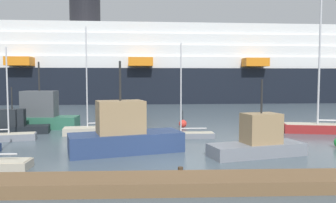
{
  "coord_description": "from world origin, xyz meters",
  "views": [
    {
      "loc": [
        -1.21,
        -17.85,
        4.65
      ],
      "look_at": [
        0.0,
        10.04,
        2.75
      ],
      "focal_mm": 35.66,
      "sensor_mm": 36.0,
      "label": 1
    }
  ],
  "objects_px": {
    "sailboat_4": "(324,126)",
    "fishing_boat_3": "(258,141)",
    "fishing_boat_2": "(124,134)",
    "channel_buoy_0": "(183,124)",
    "sailboat_5": "(92,129)",
    "fishing_boat_1": "(15,125)",
    "sailboat_0": "(4,136)",
    "cruise_ship": "(191,68)",
    "fishing_boat_0": "(37,115)",
    "sailboat_3": "(185,133)"
  },
  "relations": [
    {
      "from": "sailboat_4",
      "to": "fishing_boat_3",
      "type": "relative_size",
      "value": 1.9
    },
    {
      "from": "fishing_boat_2",
      "to": "channel_buoy_0",
      "type": "relative_size",
      "value": 4.59
    },
    {
      "from": "sailboat_5",
      "to": "fishing_boat_1",
      "type": "xyz_separation_m",
      "value": [
        -6.58,
        0.55,
        0.3
      ]
    },
    {
      "from": "sailboat_0",
      "to": "cruise_ship",
      "type": "xyz_separation_m",
      "value": [
        19.0,
        44.14,
        6.46
      ]
    },
    {
      "from": "fishing_boat_0",
      "to": "channel_buoy_0",
      "type": "distance_m",
      "value": 13.69
    },
    {
      "from": "sailboat_3",
      "to": "fishing_boat_2",
      "type": "distance_m",
      "value": 6.65
    },
    {
      "from": "sailboat_0",
      "to": "fishing_boat_1",
      "type": "height_order",
      "value": "sailboat_0"
    },
    {
      "from": "sailboat_4",
      "to": "cruise_ship",
      "type": "relative_size",
      "value": 0.1
    },
    {
      "from": "cruise_ship",
      "to": "fishing_boat_2",
      "type": "bearing_deg",
      "value": -103.26
    },
    {
      "from": "fishing_boat_0",
      "to": "channel_buoy_0",
      "type": "bearing_deg",
      "value": 0.59
    },
    {
      "from": "sailboat_3",
      "to": "cruise_ship",
      "type": "relative_size",
      "value": 0.06
    },
    {
      "from": "sailboat_5",
      "to": "fishing_boat_2",
      "type": "distance_m",
      "value": 7.74
    },
    {
      "from": "fishing_boat_1",
      "to": "channel_buoy_0",
      "type": "height_order",
      "value": "fishing_boat_1"
    },
    {
      "from": "sailboat_0",
      "to": "fishing_boat_3",
      "type": "relative_size",
      "value": 1.14
    },
    {
      "from": "sailboat_3",
      "to": "sailboat_4",
      "type": "xyz_separation_m",
      "value": [
        12.18,
        1.93,
        0.21
      ]
    },
    {
      "from": "fishing_boat_2",
      "to": "cruise_ship",
      "type": "xyz_separation_m",
      "value": [
        9.59,
        48.45,
        5.65
      ]
    },
    {
      "from": "fishing_boat_1",
      "to": "channel_buoy_0",
      "type": "xyz_separation_m",
      "value": [
        14.53,
        3.05,
        -0.35
      ]
    },
    {
      "from": "fishing_boat_2",
      "to": "cruise_ship",
      "type": "height_order",
      "value": "cruise_ship"
    },
    {
      "from": "sailboat_3",
      "to": "fishing_boat_2",
      "type": "relative_size",
      "value": 0.99
    },
    {
      "from": "sailboat_4",
      "to": "sailboat_5",
      "type": "height_order",
      "value": "sailboat_4"
    },
    {
      "from": "sailboat_3",
      "to": "channel_buoy_0",
      "type": "xyz_separation_m",
      "value": [
        0.29,
        5.59,
        0.02
      ]
    },
    {
      "from": "sailboat_5",
      "to": "fishing_boat_3",
      "type": "height_order",
      "value": "sailboat_5"
    },
    {
      "from": "sailboat_4",
      "to": "cruise_ship",
      "type": "distance_m",
      "value": 42.6
    },
    {
      "from": "fishing_boat_0",
      "to": "cruise_ship",
      "type": "distance_m",
      "value": 42.6
    },
    {
      "from": "sailboat_3",
      "to": "fishing_boat_0",
      "type": "xyz_separation_m",
      "value": [
        -13.37,
        5.57,
        0.9
      ]
    },
    {
      "from": "sailboat_3",
      "to": "fishing_boat_1",
      "type": "relative_size",
      "value": 1.34
    },
    {
      "from": "sailboat_0",
      "to": "sailboat_3",
      "type": "xyz_separation_m",
      "value": [
        13.77,
        0.65,
        -0.01
      ]
    },
    {
      "from": "sailboat_4",
      "to": "fishing_boat_3",
      "type": "bearing_deg",
      "value": 55.09
    },
    {
      "from": "sailboat_4",
      "to": "channel_buoy_0",
      "type": "height_order",
      "value": "sailboat_4"
    },
    {
      "from": "fishing_boat_3",
      "to": "channel_buoy_0",
      "type": "xyz_separation_m",
      "value": [
        -3.55,
        11.85,
        -0.52
      ]
    },
    {
      "from": "channel_buoy_0",
      "to": "sailboat_4",
      "type": "bearing_deg",
      "value": -17.14
    },
    {
      "from": "fishing_boat_0",
      "to": "sailboat_0",
      "type": "bearing_deg",
      "value": -93.21
    },
    {
      "from": "sailboat_3",
      "to": "fishing_boat_3",
      "type": "relative_size",
      "value": 1.2
    },
    {
      "from": "fishing_boat_2",
      "to": "sailboat_4",
      "type": "bearing_deg",
      "value": -174.55
    },
    {
      "from": "sailboat_4",
      "to": "sailboat_5",
      "type": "bearing_deg",
      "value": 10.42
    },
    {
      "from": "sailboat_3",
      "to": "sailboat_4",
      "type": "relative_size",
      "value": 0.64
    },
    {
      "from": "sailboat_5",
      "to": "cruise_ship",
      "type": "distance_m",
      "value": 43.92
    },
    {
      "from": "sailboat_3",
      "to": "fishing_boat_0",
      "type": "bearing_deg",
      "value": -22.5
    },
    {
      "from": "sailboat_5",
      "to": "fishing_boat_0",
      "type": "bearing_deg",
      "value": -40.37
    },
    {
      "from": "sailboat_3",
      "to": "cruise_ship",
      "type": "bearing_deg",
      "value": -96.73
    },
    {
      "from": "sailboat_0",
      "to": "fishing_boat_0",
      "type": "distance_m",
      "value": 6.3
    },
    {
      "from": "fishing_boat_3",
      "to": "cruise_ship",
      "type": "relative_size",
      "value": 0.05
    },
    {
      "from": "sailboat_4",
      "to": "sailboat_0",
      "type": "bearing_deg",
      "value": 16.29
    },
    {
      "from": "sailboat_0",
      "to": "fishing_boat_0",
      "type": "xyz_separation_m",
      "value": [
        0.4,
        6.22,
        0.9
      ]
    },
    {
      "from": "fishing_boat_1",
      "to": "fishing_boat_2",
      "type": "xyz_separation_m",
      "value": [
        9.89,
        -7.51,
        0.44
      ]
    },
    {
      "from": "sailboat_0",
      "to": "fishing_boat_1",
      "type": "bearing_deg",
      "value": 86.07
    },
    {
      "from": "sailboat_0",
      "to": "sailboat_3",
      "type": "relative_size",
      "value": 0.94
    },
    {
      "from": "sailboat_3",
      "to": "sailboat_4",
      "type": "distance_m",
      "value": 12.33
    },
    {
      "from": "sailboat_0",
      "to": "fishing_boat_1",
      "type": "xyz_separation_m",
      "value": [
        -0.47,
        3.19,
        0.37
      ]
    },
    {
      "from": "sailboat_0",
      "to": "sailboat_4",
      "type": "bearing_deg",
      "value": -6.66
    }
  ]
}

